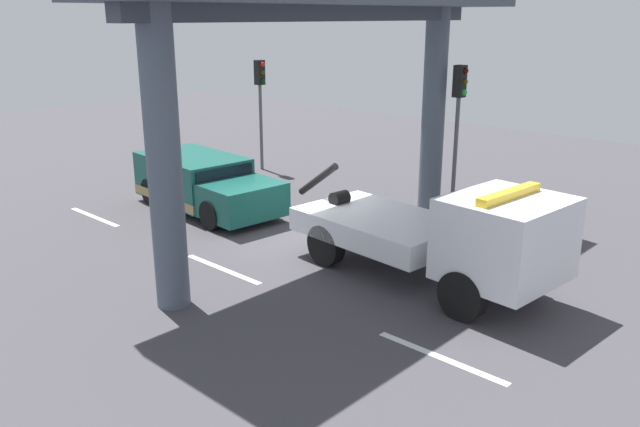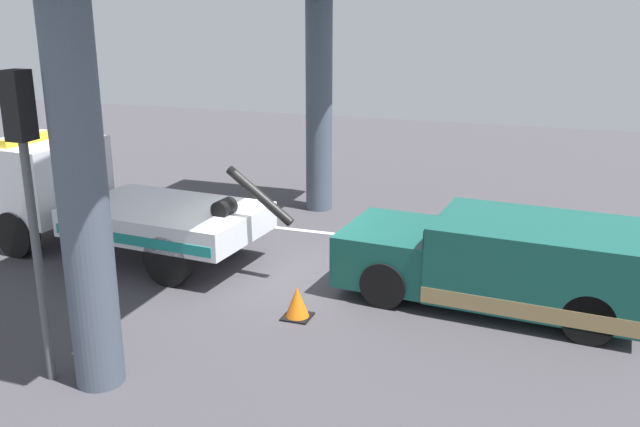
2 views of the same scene
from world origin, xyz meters
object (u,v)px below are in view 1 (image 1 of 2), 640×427
(traffic_light_far, at_px, (459,107))
(traffic_cone_orange, at_px, (320,209))
(tow_truck_white, at_px, (447,234))
(traffic_light_near, at_px, (260,90))
(towed_van_green, at_px, (203,184))

(traffic_light_far, relative_size, traffic_cone_orange, 7.68)
(traffic_cone_orange, bearing_deg, tow_truck_white, -18.53)
(traffic_light_far, xyz_separation_m, traffic_cone_orange, (-2.61, -3.05, -2.91))
(tow_truck_white, bearing_deg, traffic_light_near, 156.71)
(traffic_light_near, height_order, traffic_light_far, traffic_light_far)
(towed_van_green, height_order, traffic_light_far, traffic_light_far)
(tow_truck_white, bearing_deg, towed_van_green, 179.56)
(tow_truck_white, distance_m, traffic_light_near, 12.47)
(towed_van_green, relative_size, traffic_light_near, 1.30)
(towed_van_green, height_order, traffic_cone_orange, towed_van_green)
(tow_truck_white, relative_size, traffic_cone_orange, 12.90)
(traffic_cone_orange, bearing_deg, traffic_light_far, 49.48)
(tow_truck_white, height_order, traffic_light_far, traffic_light_far)
(tow_truck_white, height_order, towed_van_green, tow_truck_white)
(tow_truck_white, xyz_separation_m, traffic_light_far, (-2.83, 4.88, 1.98))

